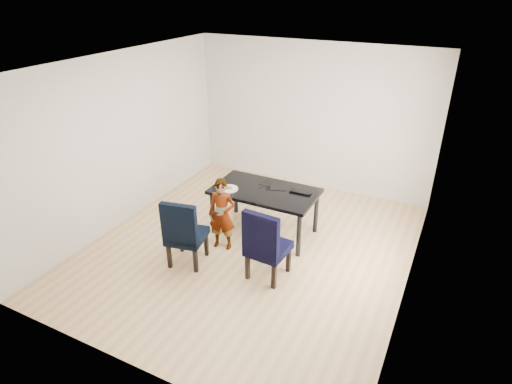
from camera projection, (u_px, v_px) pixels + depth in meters
The scene contains 14 objects.
floor at pixel (250, 248), 6.46m from camera, with size 4.50×5.00×0.01m, color tan.
ceiling at pixel (249, 64), 5.24m from camera, with size 4.50×5.00×0.01m, color white.
wall_back at pixel (312, 117), 7.85m from camera, with size 4.50×0.01×2.70m, color beige.
wall_front at pixel (122, 263), 3.85m from camera, with size 4.50×0.01×2.70m, color silver.
wall_left at pixel (123, 140), 6.75m from camera, with size 0.01×5.00×2.70m, color white.
wall_right at pixel (422, 200), 4.95m from camera, with size 0.01×5.00×2.70m, color silver.
dining_table at pixel (265, 211), 6.69m from camera, with size 1.60×0.90×0.75m, color black.
chair_left at pixel (187, 230), 5.92m from camera, with size 0.49×0.51×1.03m, color black.
chair_right at pixel (269, 242), 5.63m from camera, with size 0.50×0.53×1.05m, color black.
child at pixel (222, 214), 6.24m from camera, with size 0.41×0.27×1.11m, color #DD5312.
plate at pixel (229, 189), 6.53m from camera, with size 0.29×0.29×0.02m, color silver.
sandwich at pixel (229, 187), 6.51m from camera, with size 0.14×0.06×0.06m, color #A97D3C.
laptop at pixel (302, 190), 6.47m from camera, with size 0.33×0.21×0.03m, color black.
cable_tangle at pixel (264, 188), 6.55m from camera, with size 0.16×0.16×0.01m, color black.
Camera 1 is at (2.48, -4.78, 3.66)m, focal length 30.00 mm.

